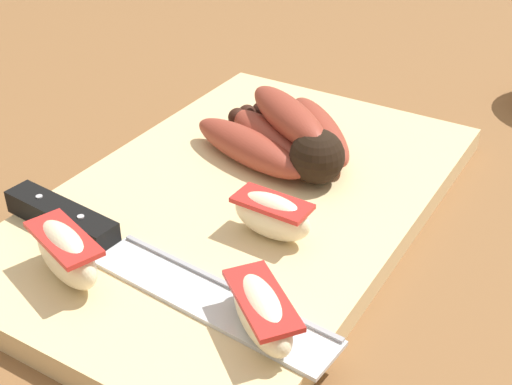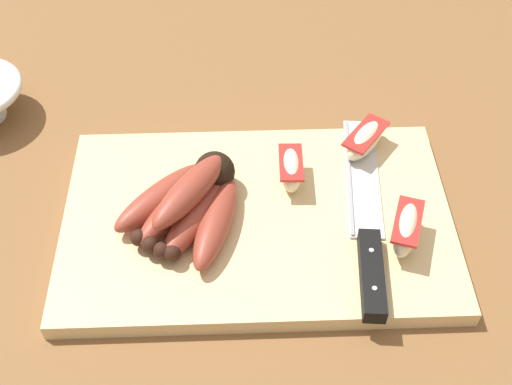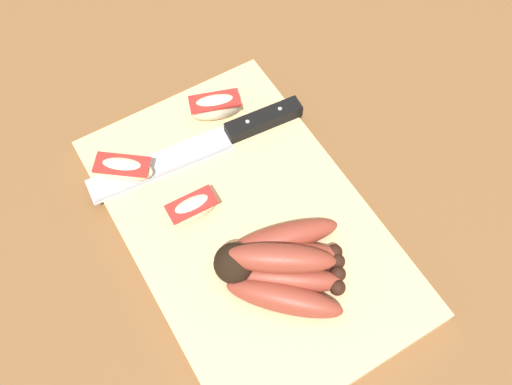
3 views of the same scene
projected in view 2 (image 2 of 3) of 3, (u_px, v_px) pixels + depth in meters
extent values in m
plane|color=brown|center=(258.00, 237.00, 0.72)|extent=(6.00, 6.00, 0.00)
cube|color=#DBBC84|center=(256.00, 221.00, 0.72)|extent=(0.42, 0.26, 0.02)
sphere|color=black|center=(215.00, 172.00, 0.72)|extent=(0.04, 0.04, 0.04)
ellipsoid|color=brown|center=(161.00, 197.00, 0.71)|extent=(0.11, 0.11, 0.03)
sphere|color=black|center=(139.00, 238.00, 0.68)|extent=(0.02, 0.02, 0.02)
ellipsoid|color=brown|center=(179.00, 205.00, 0.70)|extent=(0.10, 0.12, 0.03)
sphere|color=black|center=(150.00, 245.00, 0.67)|extent=(0.02, 0.02, 0.02)
ellipsoid|color=brown|center=(197.00, 214.00, 0.70)|extent=(0.09, 0.13, 0.03)
sphere|color=black|center=(162.00, 250.00, 0.66)|extent=(0.02, 0.02, 0.02)
ellipsoid|color=brown|center=(216.00, 222.00, 0.69)|extent=(0.06, 0.13, 0.03)
sphere|color=black|center=(172.00, 253.00, 0.66)|extent=(0.02, 0.02, 0.02)
ellipsoid|color=brown|center=(190.00, 191.00, 0.69)|extent=(0.10, 0.12, 0.03)
cylinder|color=white|center=(180.00, 208.00, 0.68)|extent=(0.02, 0.02, 0.00)
cube|color=silver|center=(362.00, 176.00, 0.75)|extent=(0.05, 0.18, 0.00)
cube|color=#99999E|center=(349.00, 174.00, 0.75)|extent=(0.02, 0.18, 0.00)
cube|color=black|center=(372.00, 274.00, 0.65)|extent=(0.03, 0.10, 0.02)
cylinder|color=#B2B2B7|center=(375.00, 288.00, 0.63)|extent=(0.01, 0.01, 0.00)
cylinder|color=#B2B2B7|center=(371.00, 250.00, 0.66)|extent=(0.01, 0.01, 0.00)
ellipsoid|color=beige|center=(406.00, 229.00, 0.68)|extent=(0.05, 0.07, 0.04)
cube|color=red|center=(408.00, 221.00, 0.67)|extent=(0.05, 0.07, 0.00)
ellipsoid|color=beige|center=(365.00, 140.00, 0.77)|extent=(0.06, 0.07, 0.03)
cube|color=red|center=(366.00, 134.00, 0.76)|extent=(0.06, 0.07, 0.00)
ellipsoid|color=beige|center=(291.00, 169.00, 0.74)|extent=(0.03, 0.06, 0.03)
cube|color=red|center=(291.00, 162.00, 0.73)|extent=(0.03, 0.06, 0.00)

